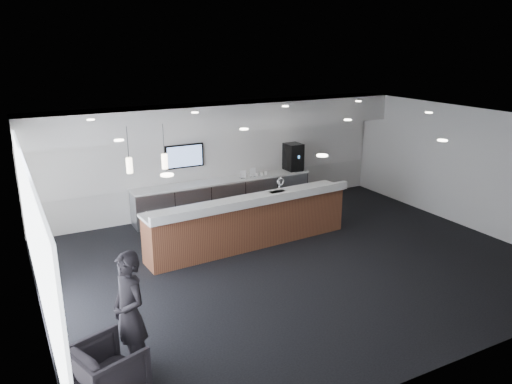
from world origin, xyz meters
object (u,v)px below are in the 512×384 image
service_counter (250,222)px  lounge_guest (130,313)px  coffee_machine (293,157)px  armchair (108,371)px

service_counter → lounge_guest: (-3.56, -3.26, 0.33)m
coffee_machine → lounge_guest: 8.35m
armchair → lounge_guest: size_ratio=0.47×
service_counter → lounge_guest: 4.84m
coffee_machine → armchair: 8.99m
service_counter → lounge_guest: size_ratio=2.78×
service_counter → armchair: size_ratio=5.97×
lounge_guest → coffee_machine: bearing=116.5°
coffee_machine → lounge_guest: size_ratio=0.43×
service_counter → lounge_guest: lounge_guest is taller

